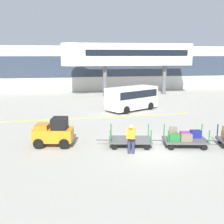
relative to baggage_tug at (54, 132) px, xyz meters
The scene contains 10 objects.
ground_plane 5.24m from the baggage_tug, 17.28° to the right, with size 120.00×120.00×0.00m, color #9E9B91.
apron_lead_line 6.63m from the baggage_tug, 79.45° to the left, with size 19.78×0.20×0.01m, color yellow.
terminal_building 25.04m from the baggage_tug, 78.54° to the left, with size 51.04×2.51×6.12m.
jet_bridge 20.45m from the baggage_tug, 67.19° to the left, with size 15.87×3.00×6.27m.
baggage_tug is the anchor object (origin of this frame).
baggage_cart_lead 4.18m from the baggage_tug, 11.21° to the right, with size 3.08×1.82×1.10m.
baggage_cart_middle 7.09m from the baggage_tug, 10.88° to the right, with size 3.08×1.82×1.10m.
baggage_handler 4.33m from the baggage_tug, 27.61° to the right, with size 0.52×0.54×1.56m.
shuttle_van 11.21m from the baggage_tug, 53.60° to the left, with size 5.12×4.00×2.10m.
safety_cone_near 4.90m from the baggage_tug, 85.63° to the left, with size 0.36×0.36×0.55m, color orange.
Camera 1 is at (-4.38, -13.36, 4.89)m, focal length 44.46 mm.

